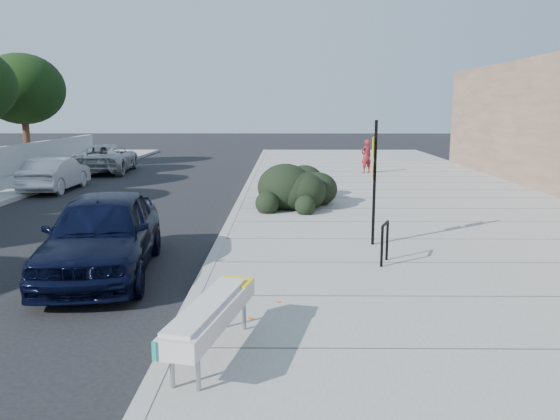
{
  "coord_description": "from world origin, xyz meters",
  "views": [
    {
      "loc": [
        1.5,
        -10.59,
        3.2
      ],
      "look_at": [
        1.39,
        1.17,
        1.0
      ],
      "focal_mm": 35.0,
      "sensor_mm": 36.0,
      "label": 1
    }
  ],
  "objects_px": {
    "suv_silver": "(107,158)",
    "bike_rack": "(385,239)",
    "sign_post": "(374,175)",
    "sedan_navy": "(102,233)",
    "pedestrian": "(366,156)",
    "bench": "(212,314)",
    "wagon_silver": "(56,174)"
  },
  "relations": [
    {
      "from": "suv_silver",
      "to": "pedestrian",
      "type": "distance_m",
      "value": 12.95
    },
    {
      "from": "bench",
      "to": "wagon_silver",
      "type": "relative_size",
      "value": 0.58
    },
    {
      "from": "bench",
      "to": "sign_post",
      "type": "relative_size",
      "value": 0.83
    },
    {
      "from": "bench",
      "to": "suv_silver",
      "type": "distance_m",
      "value": 22.51
    },
    {
      "from": "bike_rack",
      "to": "wagon_silver",
      "type": "relative_size",
      "value": 0.21
    },
    {
      "from": "sedan_navy",
      "to": "pedestrian",
      "type": "relative_size",
      "value": 2.99
    },
    {
      "from": "wagon_silver",
      "to": "suv_silver",
      "type": "height_order",
      "value": "suv_silver"
    },
    {
      "from": "wagon_silver",
      "to": "pedestrian",
      "type": "relative_size",
      "value": 2.53
    },
    {
      "from": "sign_post",
      "to": "sedan_navy",
      "type": "bearing_deg",
      "value": -149.84
    },
    {
      "from": "sedan_navy",
      "to": "suv_silver",
      "type": "distance_m",
      "value": 17.95
    },
    {
      "from": "sign_post",
      "to": "bike_rack",
      "type": "bearing_deg",
      "value": -77.72
    },
    {
      "from": "bench",
      "to": "sedan_navy",
      "type": "height_order",
      "value": "sedan_navy"
    },
    {
      "from": "bench",
      "to": "sign_post",
      "type": "xyz_separation_m",
      "value": [
        2.89,
        5.69,
        1.03
      ]
    },
    {
      "from": "bike_rack",
      "to": "pedestrian",
      "type": "distance_m",
      "value": 15.57
    },
    {
      "from": "bike_rack",
      "to": "sedan_navy",
      "type": "distance_m",
      "value": 5.54
    },
    {
      "from": "bench",
      "to": "pedestrian",
      "type": "bearing_deg",
      "value": 88.91
    },
    {
      "from": "bench",
      "to": "suv_silver",
      "type": "relative_size",
      "value": 0.45
    },
    {
      "from": "sign_post",
      "to": "sedan_navy",
      "type": "xyz_separation_m",
      "value": [
        -5.53,
        -1.79,
        -0.92
      ]
    },
    {
      "from": "bench",
      "to": "pedestrian",
      "type": "height_order",
      "value": "pedestrian"
    },
    {
      "from": "bike_rack",
      "to": "suv_silver",
      "type": "distance_m",
      "value": 20.12
    },
    {
      "from": "bike_rack",
      "to": "wagon_silver",
      "type": "xyz_separation_m",
      "value": [
        -10.98,
        10.64,
        0.01
      ]
    },
    {
      "from": "bench",
      "to": "sedan_navy",
      "type": "bearing_deg",
      "value": 136.67
    },
    {
      "from": "bike_rack",
      "to": "sedan_navy",
      "type": "xyz_separation_m",
      "value": [
        -5.53,
        -0.25,
        0.16
      ]
    },
    {
      "from": "bench",
      "to": "sedan_navy",
      "type": "xyz_separation_m",
      "value": [
        -2.64,
        3.91,
        0.11
      ]
    },
    {
      "from": "sign_post",
      "to": "suv_silver",
      "type": "bearing_deg",
      "value": 137.91
    },
    {
      "from": "sign_post",
      "to": "suv_silver",
      "type": "height_order",
      "value": "sign_post"
    },
    {
      "from": "suv_silver",
      "to": "bike_rack",
      "type": "bearing_deg",
      "value": 118.41
    },
    {
      "from": "sign_post",
      "to": "sedan_navy",
      "type": "height_order",
      "value": "sign_post"
    },
    {
      "from": "wagon_silver",
      "to": "pedestrian",
      "type": "xyz_separation_m",
      "value": [
        12.87,
        4.81,
        0.28
      ]
    },
    {
      "from": "sedan_navy",
      "to": "suv_silver",
      "type": "height_order",
      "value": "sedan_navy"
    },
    {
      "from": "sedan_navy",
      "to": "wagon_silver",
      "type": "relative_size",
      "value": 1.18
    },
    {
      "from": "suv_silver",
      "to": "sign_post",
      "type": "bearing_deg",
      "value": 120.97
    }
  ]
}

